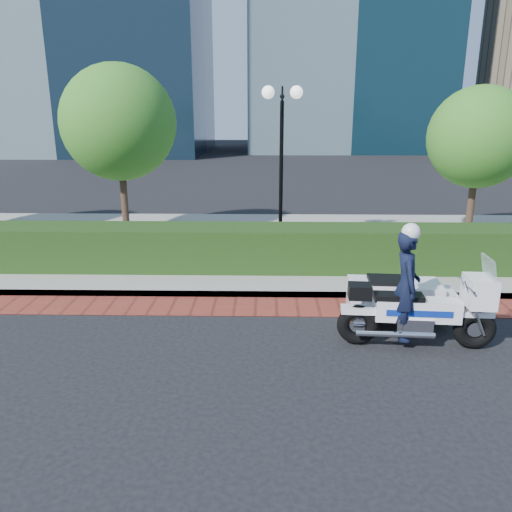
{
  "coord_description": "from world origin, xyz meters",
  "views": [
    {
      "loc": [
        0.61,
        -7.77,
        3.77
      ],
      "look_at": [
        0.42,
        1.7,
        1.0
      ],
      "focal_mm": 35.0,
      "sensor_mm": 36.0,
      "label": 1
    }
  ],
  "objects_px": {
    "tree_b": "(119,123)",
    "police_motorcycle": "(406,298)",
    "lamppost": "(282,144)",
    "tree_c": "(479,137)"
  },
  "relations": [
    {
      "from": "tree_b",
      "to": "police_motorcycle",
      "type": "height_order",
      "value": "tree_b"
    },
    {
      "from": "lamppost",
      "to": "tree_b",
      "type": "distance_m",
      "value": 4.71
    },
    {
      "from": "tree_c",
      "to": "lamppost",
      "type": "bearing_deg",
      "value": -166.7
    },
    {
      "from": "tree_b",
      "to": "police_motorcycle",
      "type": "distance_m",
      "value": 9.45
    },
    {
      "from": "tree_b",
      "to": "tree_c",
      "type": "xyz_separation_m",
      "value": [
        10.0,
        -0.0,
        -0.39
      ]
    },
    {
      "from": "lamppost",
      "to": "tree_c",
      "type": "height_order",
      "value": "tree_c"
    },
    {
      "from": "tree_c",
      "to": "police_motorcycle",
      "type": "relative_size",
      "value": 1.67
    },
    {
      "from": "lamppost",
      "to": "tree_b",
      "type": "bearing_deg",
      "value": 163.89
    },
    {
      "from": "lamppost",
      "to": "tree_c",
      "type": "relative_size",
      "value": 0.98
    },
    {
      "from": "lamppost",
      "to": "tree_b",
      "type": "height_order",
      "value": "tree_b"
    }
  ]
}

